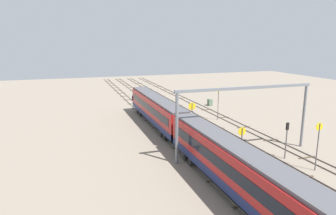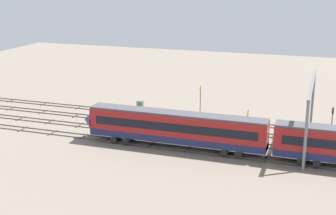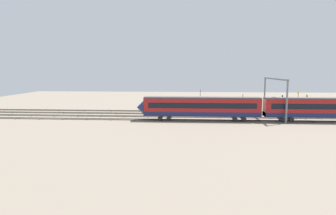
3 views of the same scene
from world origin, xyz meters
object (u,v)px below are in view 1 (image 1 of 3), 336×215
relay_cabinet (210,102)px  speed_sign_mid_trackside (241,146)px  overhead_gantry (246,104)px  speed_sign_near_foreground (218,100)px  signal_light_trackside_approach (287,135)px  train (228,164)px  speed_sign_far_trackside (318,140)px  speed_sign_distant_end (192,115)px

relay_cabinet → speed_sign_mid_trackside: bearing=158.5°
overhead_gantry → speed_sign_mid_trackside: 7.61m
speed_sign_near_foreground → speed_sign_mid_trackside: size_ratio=1.10×
speed_sign_mid_trackside → signal_light_trackside_approach: speed_sign_mid_trackside is taller
overhead_gantry → relay_cabinet: size_ratio=12.81×
train → signal_light_trackside_approach: size_ratio=16.53×
train → speed_sign_near_foreground: speed_sign_near_foreground is taller
speed_sign_far_trackside → signal_light_trackside_approach: speed_sign_far_trackside is taller
overhead_gantry → signal_light_trackside_approach: size_ratio=4.12×
speed_sign_far_trackside → relay_cabinet: size_ratio=3.75×
speed_sign_near_foreground → relay_cabinet: size_ratio=4.11×
speed_sign_mid_trackside → relay_cabinet: size_ratio=3.75×
overhead_gantry → speed_sign_distant_end: 9.03m
speed_sign_near_foreground → speed_sign_mid_trackside: bearing=157.7°
train → overhead_gantry: size_ratio=4.02×
train → overhead_gantry: (7.66, -6.72, 3.90)m
speed_sign_near_foreground → speed_sign_far_trackside: 23.31m
speed_sign_distant_end → relay_cabinet: speed_sign_distant_end is taller
speed_sign_distant_end → signal_light_trackside_approach: speed_sign_distant_end is taller
train → relay_cabinet: (35.86, -16.02, -1.93)m
overhead_gantry → speed_sign_far_trackside: (-6.87, -4.80, -3.03)m
train → speed_sign_far_trackside: 11.57m
signal_light_trackside_approach → train: bearing=113.8°
signal_light_trackside_approach → speed_sign_near_foreground: bearing=-3.1°
speed_sign_mid_trackside → signal_light_trackside_approach: bearing=-71.2°
speed_sign_distant_end → signal_light_trackside_approach: (-10.56, -7.88, -0.70)m
speed_sign_mid_trackside → relay_cabinet: (33.87, -13.35, -2.76)m
train → speed_sign_far_trackside: speed_sign_far_trackside is taller
speed_sign_far_trackside → speed_sign_distant_end: speed_sign_far_trackside is taller
signal_light_trackside_approach → relay_cabinet: 31.67m
relay_cabinet → overhead_gantry: bearing=161.7°
speed_sign_near_foreground → signal_light_trackside_approach: (-19.38, 1.06, -0.80)m
speed_sign_far_trackside → signal_light_trackside_approach: (3.93, 0.81, -0.54)m
speed_sign_mid_trackside → relay_cabinet: 36.51m
speed_sign_near_foreground → train: bearing=154.0°
train → signal_light_trackside_approach: train is taller
signal_light_trackside_approach → speed_sign_far_trackside: bearing=-168.3°
overhead_gantry → signal_light_trackside_approach: bearing=-126.4°
overhead_gantry → train: bearing=138.8°
overhead_gantry → speed_sign_mid_trackside: (-5.67, 4.04, -3.06)m
speed_sign_mid_trackside → train: bearing=126.6°
speed_sign_distant_end → relay_cabinet: bearing=-32.7°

